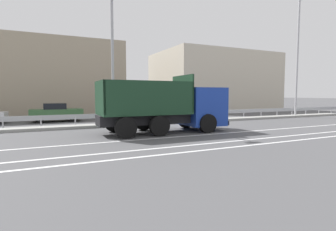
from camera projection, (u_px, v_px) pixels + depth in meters
The scene contains 15 objects.
ground_plane at pixel (194, 126), 17.76m from camera, with size 320.00×320.00×0.00m, color #4C4C4F.
lane_strip_0 at pixel (177, 137), 13.03m from camera, with size 65.15×0.16×0.01m, color silver.
lane_strip_1 at pixel (201, 144), 11.07m from camera, with size 65.15×0.16×0.01m, color silver.
lane_strip_2 at pixel (216, 149), 10.10m from camera, with size 65.15×0.16×0.01m, color silver.
median_island at pixel (180, 122), 19.55m from camera, with size 35.83×1.10×0.18m, color gray.
median_guardrail at pixel (172, 114), 20.71m from camera, with size 65.15×0.09×0.78m.
dump_truck at pixel (178, 109), 14.97m from camera, with size 7.22×2.88×3.20m.
median_road_sign at pixel (169, 108), 19.07m from camera, with size 0.71×0.16×2.14m.
street_lamp_1 at pixel (113, 55), 16.74m from camera, with size 0.71×2.51×8.23m.
street_lamp_2 at pixel (299, 52), 24.16m from camera, with size 0.71×2.75×10.90m.
parked_car_3 at pixel (56, 112), 20.50m from camera, with size 3.83×1.95×1.44m.
parked_car_4 at pixel (131, 110), 22.98m from camera, with size 4.20×2.12×1.45m.
parked_car_5 at pixel (193, 109), 26.03m from camera, with size 4.62×2.07×1.48m.
background_building_0 at pixel (11, 79), 27.17m from camera, with size 21.30×11.36×7.52m, color tan.
background_building_1 at pixel (214, 82), 36.62m from camera, with size 15.41×10.70×7.70m, color beige.
Camera 1 is at (-9.15, -15.20, 2.08)m, focal length 28.00 mm.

